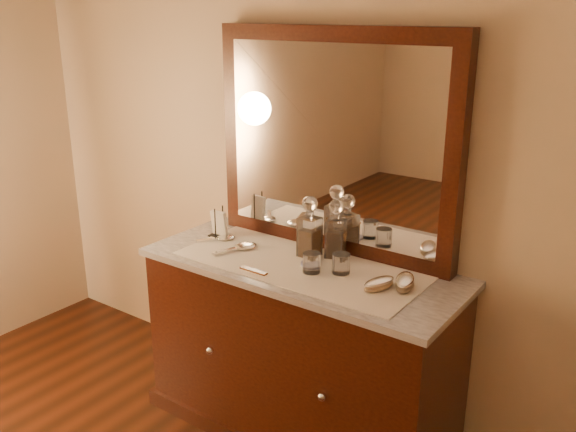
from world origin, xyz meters
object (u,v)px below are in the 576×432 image
object	(u,v)px
decanter_left	(310,233)
napkin_rack	(219,225)
pin_dish	(309,264)
decanter_right	(336,235)
brush_far	(405,282)
brush_near	(379,284)
hand_mirror_inner	(242,247)
dresser_cabinet	(301,352)
hand_mirror_outer	(222,238)
comb	(254,271)
mirror_frame	(333,143)

from	to	relation	value
decanter_left	napkin_rack	bearing A→B (deg)	-175.36
pin_dish	decanter_right	xyz separation A→B (m)	(0.04, 0.15, 0.10)
decanter_left	brush_far	bearing A→B (deg)	-6.17
pin_dish	napkin_rack	world-z (taller)	napkin_rack
brush_far	napkin_rack	bearing A→B (deg)	179.28
brush_near	brush_far	xyz separation A→B (m)	(0.08, 0.07, 0.00)
hand_mirror_inner	pin_dish	bearing A→B (deg)	3.31
dresser_cabinet	hand_mirror_outer	world-z (taller)	hand_mirror_outer
comb	napkin_rack	distance (m)	0.48
pin_dish	decanter_right	size ratio (longest dim) A/B	0.27
hand_mirror_outer	hand_mirror_inner	bearing A→B (deg)	-13.84
pin_dish	comb	size ratio (longest dim) A/B	0.54
brush_far	pin_dish	bearing A→B (deg)	-175.35
mirror_frame	comb	size ratio (longest dim) A/B	8.85
pin_dish	hand_mirror_outer	xyz separation A→B (m)	(-0.52, 0.02, 0.00)
decanter_right	brush_near	distance (m)	0.38
comb	hand_mirror_outer	bearing A→B (deg)	150.11
napkin_rack	pin_dish	bearing A→B (deg)	-4.89
dresser_cabinet	hand_mirror_inner	xyz separation A→B (m)	(-0.32, -0.02, 0.45)
decanter_right	mirror_frame	bearing A→B (deg)	131.15
dresser_cabinet	decanter_left	size ratio (longest dim) A/B	4.97
mirror_frame	decanter_right	bearing A→B (deg)	-48.85
napkin_rack	brush_far	distance (m)	1.00
decanter_left	decanter_right	xyz separation A→B (m)	(0.10, 0.06, -0.01)
dresser_cabinet	decanter_left	bearing A→B (deg)	101.69
mirror_frame	hand_mirror_outer	world-z (taller)	mirror_frame
comb	decanter_left	world-z (taller)	decanter_left
mirror_frame	comb	distance (m)	0.67
decanter_left	brush_near	world-z (taller)	decanter_left
decanter_right	brush_near	bearing A→B (deg)	-30.63
decanter_left	decanter_right	distance (m)	0.12
dresser_cabinet	mirror_frame	xyz separation A→B (m)	(0.00, 0.25, 0.94)
mirror_frame	hand_mirror_inner	world-z (taller)	mirror_frame
dresser_cabinet	hand_mirror_outer	bearing A→B (deg)	177.63
napkin_rack	hand_mirror_inner	bearing A→B (deg)	-19.09
mirror_frame	decanter_left	xyz separation A→B (m)	(-0.02, -0.15, -0.39)
pin_dish	comb	world-z (taller)	pin_dish
decanter_left	hand_mirror_outer	bearing A→B (deg)	-171.05
brush_near	dresser_cabinet	bearing A→B (deg)	175.09
decanter_left	brush_near	distance (m)	0.44
dresser_cabinet	decanter_left	world-z (taller)	decanter_left
decanter_left	brush_near	bearing A→B (deg)	-16.81
decanter_left	dresser_cabinet	bearing A→B (deg)	-78.31
hand_mirror_outer	brush_far	bearing A→B (deg)	1.12
decanter_left	comb	bearing A→B (deg)	-108.52
pin_dish	napkin_rack	size ratio (longest dim) A/B	0.48
comb	brush_far	xyz separation A→B (m)	(0.59, 0.23, 0.02)
decanter_left	hand_mirror_inner	size ratio (longest dim) A/B	1.22
mirror_frame	pin_dish	bearing A→B (deg)	-80.85
pin_dish	brush_far	world-z (taller)	brush_far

